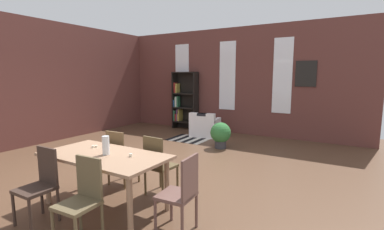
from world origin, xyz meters
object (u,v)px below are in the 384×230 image
object	(u,v)px
dining_chair_head_right	(182,192)
potted_plant_by_shelf	(221,134)
vase_on_table	(106,145)
dining_chair_near_right	(82,197)
bookshelf_tall	(184,101)
dining_table	(105,160)
dining_chair_far_right	(158,164)
dining_chair_far_left	(120,156)
armchair_white	(205,127)
dining_chair_near_left	(40,183)

from	to	relation	value
dining_chair_head_right	potted_plant_by_shelf	xyz separation A→B (m)	(-1.24, 3.77, -0.14)
vase_on_table	dining_chair_near_right	bearing A→B (deg)	-62.11
dining_chair_near_right	bookshelf_tall	bearing A→B (deg)	112.81
dining_table	dining_chair_far_right	world-z (taller)	dining_chair_far_right
dining_chair_near_right	dining_table	bearing A→B (deg)	120.30
dining_chair_far_left	dining_chair_head_right	distance (m)	1.82
dining_chair_far_left	dining_chair_head_right	size ratio (longest dim) A/B	1.00
vase_on_table	dining_chair_near_right	xyz separation A→B (m)	(0.37, -0.69, -0.40)
dining_chair_far_left	armchair_white	size ratio (longest dim) A/B	1.04
dining_chair_far_right	armchair_white	world-z (taller)	dining_chair_far_right
dining_table	dining_chair_far_left	xyz separation A→B (m)	(-0.41, 0.69, -0.18)
dining_chair_head_right	potted_plant_by_shelf	size ratio (longest dim) A/B	1.41
dining_chair_far_right	dining_chair_near_left	bearing A→B (deg)	-120.43
potted_plant_by_shelf	dining_chair_near_right	bearing A→B (deg)	-85.32
dining_chair_far_left	armchair_white	world-z (taller)	dining_chair_far_left
dining_chair_head_right	vase_on_table	bearing A→B (deg)	-179.78
vase_on_table	potted_plant_by_shelf	size ratio (longest dim) A/B	0.39
vase_on_table	dining_chair_near_left	size ratio (longest dim) A/B	0.28
bookshelf_tall	potted_plant_by_shelf	distance (m)	2.94
vase_on_table	dining_chair_near_right	size ratio (longest dim) A/B	0.28
bookshelf_tall	armchair_white	size ratio (longest dim) A/B	2.19
dining_chair_near_left	dining_chair_far_right	bearing A→B (deg)	59.57
dining_chair_far_right	bookshelf_tall	xyz separation A→B (m)	(-2.63, 4.87, 0.47)
dining_chair_head_right	bookshelf_tall	distance (m)	6.58
dining_chair_far_left	potted_plant_by_shelf	xyz separation A→B (m)	(0.44, 3.08, -0.14)
dining_table	dining_chair_near_left	xyz separation A→B (m)	(-0.41, -0.69, -0.18)
dining_table	dining_chair_near_right	world-z (taller)	dining_chair_near_right
dining_chair_head_right	dining_chair_far_right	distance (m)	1.11
potted_plant_by_shelf	dining_chair_head_right	bearing A→B (deg)	-71.77
dining_chair_far_left	armchair_white	distance (m)	4.22
dining_chair_near_left	dining_chair_head_right	bearing A→B (deg)	22.39
dining_table	armchair_white	world-z (taller)	dining_table
vase_on_table	potted_plant_by_shelf	distance (m)	3.81
dining_chair_far_left	dining_chair_far_right	world-z (taller)	same
dining_table	bookshelf_tall	world-z (taller)	bookshelf_tall
dining_table	dining_chair_near_left	world-z (taller)	dining_chair_near_left
dining_chair_far_left	dining_table	bearing A→B (deg)	-59.56
dining_chair_far_left	bookshelf_tall	size ratio (longest dim) A/B	0.48
dining_chair_far_right	dining_chair_head_right	bearing A→B (deg)	-38.03
vase_on_table	dining_chair_far_left	bearing A→B (deg)	122.73
dining_chair_near_left	potted_plant_by_shelf	distance (m)	4.49
bookshelf_tall	armchair_white	bearing A→B (deg)	-29.58
dining_chair_near_left	dining_chair_head_right	world-z (taller)	same
dining_chair_near_right	dining_chair_near_left	xyz separation A→B (m)	(-0.81, 0.00, 0.00)
dining_chair_near_left	armchair_white	bearing A→B (deg)	96.02
vase_on_table	armchair_white	xyz separation A→B (m)	(-1.03, 4.86, -0.63)
dining_chair_head_right	bookshelf_tall	size ratio (longest dim) A/B	0.48
dining_chair_near_right	dining_chair_far_left	distance (m)	1.60
dining_chair_near_right	dining_chair_far_left	size ratio (longest dim) A/B	1.00
dining_chair_far_left	dining_chair_far_right	xyz separation A→B (m)	(0.81, 0.00, 0.00)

